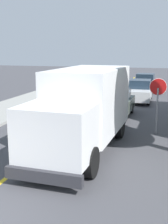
% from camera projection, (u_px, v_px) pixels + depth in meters
% --- Properties ---
extents(centre_line_yellow, '(0.16, 56.00, 0.01)m').
position_uv_depth(centre_line_yellow, '(74.00, 125.00, 16.01)').
color(centre_line_yellow, gold).
rests_on(centre_line_yellow, ground).
extents(box_truck, '(2.65, 7.26, 3.20)m').
position_uv_depth(box_truck, '(84.00, 106.00, 11.82)').
color(box_truck, white).
rests_on(box_truck, ground).
extents(parked_car_near, '(1.90, 4.44, 1.67)m').
position_uv_depth(parked_car_near, '(115.00, 104.00, 17.65)').
color(parked_car_near, '#4C564C').
rests_on(parked_car_near, ground).
extents(parked_car_mid, '(1.87, 4.43, 1.67)m').
position_uv_depth(parked_car_mid, '(139.00, 91.00, 22.87)').
color(parked_car_mid, silver).
rests_on(parked_car_mid, ground).
extents(parked_car_far, '(1.89, 4.43, 1.67)m').
position_uv_depth(parked_car_far, '(145.00, 83.00, 28.36)').
color(parked_car_far, black).
rests_on(parked_car_far, ground).
extents(stop_sign, '(0.80, 0.10, 2.65)m').
position_uv_depth(stop_sign, '(158.00, 95.00, 13.97)').
color(stop_sign, gray).
rests_on(stop_sign, ground).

